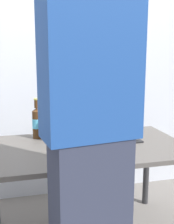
{
  "coord_description": "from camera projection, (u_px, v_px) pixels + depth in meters",
  "views": [
    {
      "loc": [
        -0.48,
        -1.94,
        1.39
      ],
      "look_at": [
        0.01,
        0.0,
        0.98
      ],
      "focal_mm": 46.03,
      "sensor_mm": 36.0,
      "label": 1
    }
  ],
  "objects": [
    {
      "name": "beer_bottle_green",
      "position": [
        37.0,
        122.0,
        2.25
      ],
      "size": [
        0.08,
        0.08,
        0.32
      ],
      "color": "#472B14",
      "rests_on": "desk"
    },
    {
      "name": "person_figure",
      "position": [
        90.0,
        140.0,
        1.41
      ],
      "size": [
        0.48,
        0.33,
        1.93
      ],
      "color": "#2D3347",
      "rests_on": "ground"
    },
    {
      "name": "back_wall",
      "position": [
        65.0,
        64.0,
        2.75
      ],
      "size": [
        6.0,
        0.1,
        2.6
      ],
      "primitive_type": "cube",
      "color": "silver",
      "rests_on": "ground"
    },
    {
      "name": "desk",
      "position": [
        85.0,
        156.0,
        2.1
      ],
      "size": [
        1.47,
        0.83,
        0.73
      ],
      "color": "#56514C",
      "rests_on": "ground"
    },
    {
      "name": "laptop",
      "position": [
        114.0,
        133.0,
        2.25
      ],
      "size": [
        0.36,
        0.3,
        0.19
      ],
      "color": "black",
      "rests_on": "desk"
    },
    {
      "name": "beer_bottle_amber",
      "position": [
        51.0,
        125.0,
        2.18
      ],
      "size": [
        0.07,
        0.07,
        0.31
      ],
      "color": "brown",
      "rests_on": "desk"
    }
  ]
}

